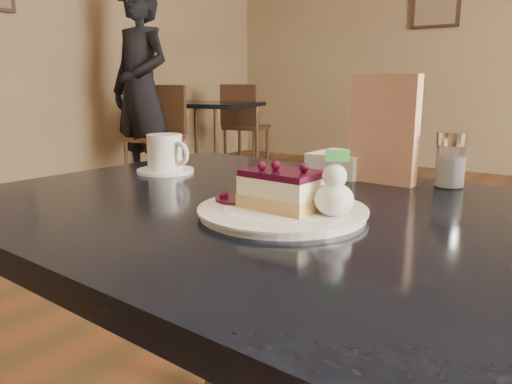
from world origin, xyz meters
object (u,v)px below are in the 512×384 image
Objects in this scene: coffee_set at (166,156)px; bg_table_far_left at (206,169)px; dessert_plate at (282,212)px; cheesecake_slice at (283,190)px; patron at (141,90)px; main_table at (299,254)px.

bg_table_far_left is (-2.55, 2.99, -0.71)m from coffee_set.
dessert_plate is 0.04m from cheesecake_slice.
cheesecake_slice is at bearing 90.00° from dessert_plate.
patron is at bearing 144.46° from cheesecake_slice.
bg_table_far_left is at bearing 133.32° from dessert_plate.
dessert_plate is (-0.00, -0.05, 0.08)m from main_table.
bg_table_far_left is (-2.97, 3.15, -0.68)m from dessert_plate.
cheesecake_slice reaches higher than main_table.
coffee_set is 0.08× the size of patron.
dessert_plate is at bearing -20.63° from coffee_set.
patron reaches higher than bg_table_far_left.
main_table is at bearing -57.03° from bg_table_far_left.
bg_table_far_left is (-2.97, 3.10, -0.60)m from main_table.
patron is (-0.03, -0.79, 0.80)m from bg_table_far_left.
main_table is 4.34m from bg_table_far_left.
coffee_set is (-0.42, 0.11, 0.12)m from main_table.
cheesecake_slice is 4.39m from bg_table_far_left.
dessert_plate is at bearing -57.51° from bg_table_far_left.
main_table is 4.78× the size of dessert_plate.
main_table is 8.88× the size of coffee_set.
cheesecake_slice is 0.07× the size of patron.
coffee_set is 4.00m from bg_table_far_left.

